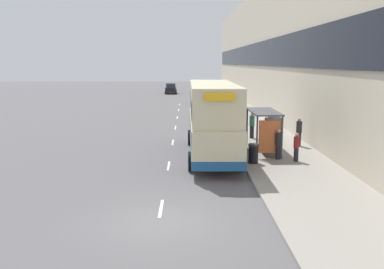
{
  "coord_description": "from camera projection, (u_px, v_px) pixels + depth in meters",
  "views": [
    {
      "loc": [
        1.0,
        -14.21,
        5.5
      ],
      "look_at": [
        1.34,
        15.79,
        0.42
      ],
      "focal_mm": 40.0,
      "sensor_mm": 36.0,
      "label": 1
    }
  ],
  "objects": [
    {
      "name": "car_0",
      "position": [
        171.0,
        89.0,
        75.67
      ],
      "size": [
        2.02,
        4.02,
        1.83
      ],
      "rotation": [
        0.0,
        0.0,
        3.14
      ],
      "color": "black",
      "rests_on": "ground_plane"
    },
    {
      "name": "terrace_facade",
      "position": [
        265.0,
        49.0,
        51.8
      ],
      "size": [
        3.1,
        93.0,
        14.24
      ],
      "color": "beige",
      "rests_on": "ground_plane"
    },
    {
      "name": "pedestrian_at_shelter",
      "position": [
        299.0,
        132.0,
        27.55
      ],
      "size": [
        0.37,
        0.37,
        1.85
      ],
      "color": "#23232D",
      "rests_on": "ground_plane"
    },
    {
      "name": "ground_plane",
      "position": [
        159.0,
        222.0,
        14.91
      ],
      "size": [
        220.0,
        220.0,
        0.0
      ],
      "primitive_type": "plane",
      "color": "#5B595B"
    },
    {
      "name": "lane_mark_6",
      "position": [
        180.0,
        104.0,
        56.41
      ],
      "size": [
        0.12,
        2.0,
        0.01
      ],
      "color": "silver",
      "rests_on": "ground_plane"
    },
    {
      "name": "lane_mark_0",
      "position": [
        161.0,
        208.0,
        16.26
      ],
      "size": [
        0.12,
        2.0,
        0.01
      ],
      "color": "silver",
      "rests_on": "ground_plane"
    },
    {
      "name": "lane_mark_1",
      "position": [
        169.0,
        166.0,
        22.95
      ],
      "size": [
        0.12,
        2.0,
        0.01
      ],
      "color": "silver",
      "rests_on": "ground_plane"
    },
    {
      "name": "lane_mark_5",
      "position": [
        179.0,
        110.0,
        49.72
      ],
      "size": [
        0.12,
        2.0,
        0.01
      ],
      "color": "silver",
      "rests_on": "ground_plane"
    },
    {
      "name": "pedestrian_4",
      "position": [
        278.0,
        144.0,
        23.78
      ],
      "size": [
        0.34,
        0.34,
        1.7
      ],
      "color": "#23232D",
      "rests_on": "ground_plane"
    },
    {
      "name": "lane_mark_3",
      "position": [
        175.0,
        128.0,
        36.34
      ],
      "size": [
        0.12,
        2.0,
        0.01
      ],
      "color": "silver",
      "rests_on": "ground_plane"
    },
    {
      "name": "bus_shelter",
      "position": [
        267.0,
        124.0,
        25.38
      ],
      "size": [
        1.6,
        4.2,
        2.48
      ],
      "color": "#4C4C51",
      "rests_on": "ground_plane"
    },
    {
      "name": "litter_bin",
      "position": [
        253.0,
        153.0,
        22.92
      ],
      "size": [
        0.55,
        0.55,
        1.05
      ],
      "color": "black",
      "rests_on": "ground_plane"
    },
    {
      "name": "lane_mark_4",
      "position": [
        177.0,
        117.0,
        43.03
      ],
      "size": [
        0.12,
        2.0,
        0.01
      ],
      "color": "silver",
      "rests_on": "ground_plane"
    },
    {
      "name": "pedestrian_3",
      "position": [
        266.0,
        131.0,
        27.93
      ],
      "size": [
        0.37,
        0.37,
        1.85
      ],
      "color": "#23232D",
      "rests_on": "ground_plane"
    },
    {
      "name": "pavement",
      "position": [
        231.0,
        107.0,
        52.93
      ],
      "size": [
        5.0,
        93.0,
        0.14
      ],
      "color": "gray",
      "rests_on": "ground_plane"
    },
    {
      "name": "double_decker_bus_near",
      "position": [
        212.0,
        118.0,
        24.88
      ],
      "size": [
        2.85,
        10.92,
        4.3
      ],
      "color": "beige",
      "rests_on": "ground_plane"
    },
    {
      "name": "pedestrian_2",
      "position": [
        296.0,
        147.0,
        23.3
      ],
      "size": [
        0.31,
        0.31,
        1.58
      ],
      "color": "#23232D",
      "rests_on": "ground_plane"
    },
    {
      "name": "pedestrian_1",
      "position": [
        252.0,
        125.0,
        30.42
      ],
      "size": [
        0.37,
        0.37,
        1.85
      ],
      "color": "#23232D",
      "rests_on": "ground_plane"
    },
    {
      "name": "lane_mark_2",
      "position": [
        173.0,
        142.0,
        29.64
      ],
      "size": [
        0.12,
        2.0,
        0.01
      ],
      "color": "silver",
      "rests_on": "ground_plane"
    }
  ]
}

